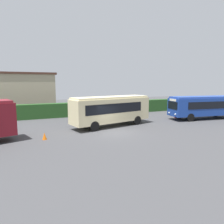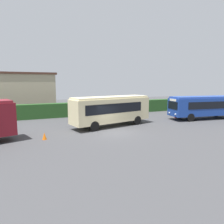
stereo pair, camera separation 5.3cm
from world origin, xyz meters
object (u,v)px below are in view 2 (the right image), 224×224
at_px(bus_cream, 111,109).
at_px(person_left, 123,112).
at_px(bus_blue, 205,106).
at_px(person_center, 176,111).
at_px(traffic_cone, 44,136).

height_order(bus_cream, person_left, bus_cream).
height_order(bus_blue, person_center, bus_blue).
bearing_deg(traffic_cone, person_left, 29.07).
relative_size(person_left, person_center, 1.10).
bearing_deg(traffic_cone, bus_cream, 20.93).
bearing_deg(person_left, bus_cream, 6.40).
distance_m(person_center, traffic_cone, 18.02).
distance_m(person_left, traffic_cone, 11.61).
relative_size(bus_blue, person_center, 5.82).
xyz_separation_m(bus_cream, person_center, (10.18, 1.40, -0.98)).
bearing_deg(traffic_cone, bus_blue, 5.85).
bearing_deg(bus_blue, traffic_cone, 13.85).
relative_size(person_center, traffic_cone, 2.81).
distance_m(bus_cream, person_center, 10.32).
bearing_deg(person_center, bus_blue, -134.52).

